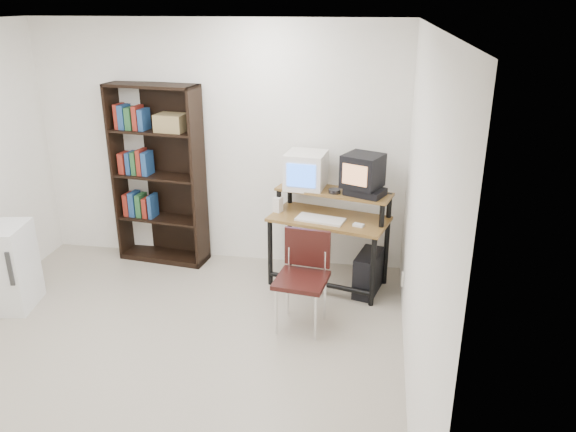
% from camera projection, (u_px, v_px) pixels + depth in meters
% --- Properties ---
extents(floor, '(4.00, 4.00, 0.01)m').
position_uv_depth(floor, '(159.00, 358.00, 4.63)').
color(floor, '#B3A894').
rests_on(floor, ground).
extents(ceiling, '(4.00, 4.00, 0.01)m').
position_uv_depth(ceiling, '(126.00, 25.00, 3.69)').
color(ceiling, white).
rests_on(ceiling, back_wall).
extents(back_wall, '(4.00, 0.01, 2.60)m').
position_uv_depth(back_wall, '(218.00, 145.00, 6.00)').
color(back_wall, white).
rests_on(back_wall, floor).
extents(right_wall, '(0.01, 4.00, 2.60)m').
position_uv_depth(right_wall, '(419.00, 226.00, 3.86)').
color(right_wall, white).
rests_on(right_wall, floor).
extents(computer_desk, '(1.26, 0.84, 0.98)m').
position_uv_depth(computer_desk, '(330.00, 222.00, 5.60)').
color(computer_desk, brown).
rests_on(computer_desk, floor).
extents(crt_monitor, '(0.43, 0.43, 0.37)m').
position_uv_depth(crt_monitor, '(306.00, 170.00, 5.64)').
color(crt_monitor, white).
rests_on(crt_monitor, computer_desk).
extents(vcr, '(0.43, 0.38, 0.08)m').
position_uv_depth(vcr, '(365.00, 192.00, 5.44)').
color(vcr, black).
rests_on(vcr, computer_desk).
extents(crt_tv, '(0.45, 0.44, 0.32)m').
position_uv_depth(crt_tv, '(363.00, 171.00, 5.41)').
color(crt_tv, black).
rests_on(crt_tv, vcr).
extents(cd_spindle, '(0.15, 0.15, 0.05)m').
position_uv_depth(cd_spindle, '(334.00, 192.00, 5.50)').
color(cd_spindle, '#26262B').
rests_on(cd_spindle, computer_desk).
extents(keyboard, '(0.51, 0.31, 0.03)m').
position_uv_depth(keyboard, '(320.00, 220.00, 5.50)').
color(keyboard, white).
rests_on(keyboard, computer_desk).
extents(mousepad, '(0.28, 0.26, 0.01)m').
position_uv_depth(mousepad, '(356.00, 227.00, 5.36)').
color(mousepad, black).
rests_on(mousepad, computer_desk).
extents(mouse, '(0.11, 0.09, 0.03)m').
position_uv_depth(mouse, '(358.00, 226.00, 5.35)').
color(mouse, white).
rests_on(mouse, mousepad).
extents(desk_speaker, '(0.10, 0.10, 0.17)m').
position_uv_depth(desk_speaker, '(278.00, 205.00, 5.70)').
color(desk_speaker, white).
rests_on(desk_speaker, computer_desk).
extents(pc_tower, '(0.30, 0.48, 0.42)m').
position_uv_depth(pc_tower, '(368.00, 273.00, 5.59)').
color(pc_tower, black).
rests_on(pc_tower, floor).
extents(school_chair, '(0.49, 0.49, 0.87)m').
position_uv_depth(school_chair, '(304.00, 269.00, 4.94)').
color(school_chair, black).
rests_on(school_chair, floor).
extents(bookshelf, '(1.01, 0.44, 1.96)m').
position_uv_depth(bookshelf, '(159.00, 173.00, 6.08)').
color(bookshelf, black).
rests_on(bookshelf, floor).
extents(mini_fridge, '(0.55, 0.55, 0.82)m').
position_uv_depth(mini_fridge, '(4.00, 267.00, 5.27)').
color(mini_fridge, white).
rests_on(mini_fridge, floor).
extents(wall_outlet, '(0.02, 0.08, 0.12)m').
position_uv_depth(wall_outlet, '(402.00, 279.00, 5.28)').
color(wall_outlet, beige).
rests_on(wall_outlet, right_wall).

